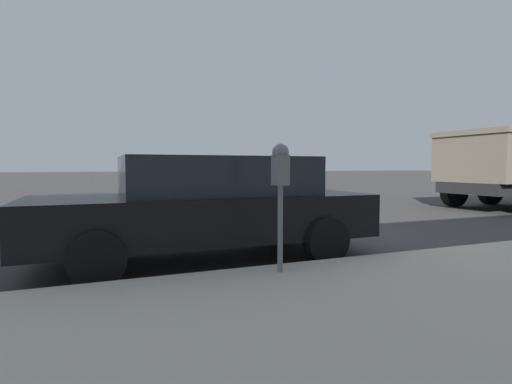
% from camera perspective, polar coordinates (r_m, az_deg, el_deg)
% --- Properties ---
extents(ground_plane, '(220.00, 220.00, 0.00)m').
position_cam_1_polar(ground_plane, '(7.17, -0.95, -7.19)').
color(ground_plane, '#3D3A3A').
extents(sidewalk, '(5.17, 56.00, 0.15)m').
position_cam_1_polar(sidewalk, '(3.35, 32.00, -19.17)').
color(sidewalk, '#B7B2A3').
rests_on(sidewalk, ground_plane).
extents(parking_meter, '(0.21, 0.19, 1.45)m').
position_cam_1_polar(parking_meter, '(4.48, 3.50, 2.53)').
color(parking_meter, gray).
rests_on(parking_meter, sidewalk).
extents(car_black, '(2.12, 4.79, 1.49)m').
position_cam_1_polar(car_black, '(5.89, -6.85, -1.84)').
color(car_black, black).
rests_on(car_black, ground_plane).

